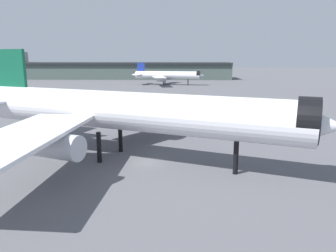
{
  "coord_description": "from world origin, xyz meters",
  "views": [
    {
      "loc": [
        6.07,
        -44.37,
        15.13
      ],
      "look_at": [
        3.2,
        -0.59,
        5.66
      ],
      "focal_mm": 34.27,
      "sensor_mm": 36.0,
      "label": 1
    }
  ],
  "objects": [
    {
      "name": "ground",
      "position": [
        0.0,
        0.0,
        0.0
      ],
      "size": [
        900.0,
        900.0,
        0.0
      ],
      "primitive_type": "plane",
      "color": "#56565B"
    },
    {
      "name": "airliner_near_gate",
      "position": [
        -3.81,
        1.83,
        7.24
      ],
      "size": [
        57.51,
        51.23,
        16.42
      ],
      "rotation": [
        0.0,
        0.0,
        -0.33
      ],
      "color": "white",
      "rests_on": "ground"
    },
    {
      "name": "traffic_cone_wingtip",
      "position": [
        9.53,
        30.89,
        0.3
      ],
      "size": [
        0.48,
        0.48,
        0.6
      ],
      "primitive_type": "cone",
      "color": "#F2600C",
      "rests_on": "ground"
    },
    {
      "name": "terminal_building",
      "position": [
        -52.61,
        183.17,
        5.87
      ],
      "size": [
        170.89,
        34.47,
        18.55
      ],
      "rotation": [
        0.0,
        0.0,
        0.04
      ],
      "color": "#475651",
      "rests_on": "ground"
    },
    {
      "name": "service_truck_front",
      "position": [
        18.43,
        29.05,
        1.59
      ],
      "size": [
        5.88,
        4.89,
        3.0
      ],
      "rotation": [
        0.0,
        0.0,
        3.71
      ],
      "color": "black",
      "rests_on": "ground"
    },
    {
      "name": "airliner_far_taxiway",
      "position": [
        -6.06,
        133.12,
        5.3
      ],
      "size": [
        40.72,
        36.93,
        12.01
      ],
      "rotation": [
        0.0,
        0.0,
        6.18
      ],
      "color": "white",
      "rests_on": "ground"
    }
  ]
}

